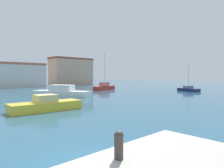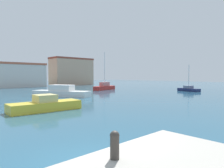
{
  "view_description": "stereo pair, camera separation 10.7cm",
  "coord_description": "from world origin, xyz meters",
  "px_view_note": "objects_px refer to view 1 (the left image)",
  "views": [
    {
      "loc": [
        -4.05,
        -5.2,
        2.94
      ],
      "look_at": [
        17.77,
        17.94,
        1.63
      ],
      "focal_mm": 33.17,
      "sensor_mm": 36.0,
      "label": 1
    },
    {
      "loc": [
        -3.97,
        -5.27,
        2.94
      ],
      "look_at": [
        17.77,
        17.94,
        1.63
      ],
      "focal_mm": 33.17,
      "sensor_mm": 36.0,
      "label": 2
    }
  ],
  "objects_px": {
    "sailboat_red_mid_harbor": "(104,87)",
    "mooring_bollard": "(119,144)",
    "motorboat_white_inner_mooring": "(61,92)",
    "motorboat_yellow_behind_lamppost": "(46,105)",
    "sailboat_navy_far_right": "(188,89)"
  },
  "relations": [
    {
      "from": "mooring_bollard",
      "to": "sailboat_red_mid_harbor",
      "type": "relative_size",
      "value": 0.08
    },
    {
      "from": "sailboat_red_mid_harbor",
      "to": "mooring_bollard",
      "type": "bearing_deg",
      "value": -130.7
    },
    {
      "from": "motorboat_white_inner_mooring",
      "to": "sailboat_navy_far_right",
      "type": "bearing_deg",
      "value": -19.77
    },
    {
      "from": "mooring_bollard",
      "to": "motorboat_yellow_behind_lamppost",
      "type": "relative_size",
      "value": 0.11
    },
    {
      "from": "mooring_bollard",
      "to": "motorboat_white_inner_mooring",
      "type": "distance_m",
      "value": 25.74
    },
    {
      "from": "motorboat_white_inner_mooring",
      "to": "sailboat_red_mid_harbor",
      "type": "relative_size",
      "value": 1.11
    },
    {
      "from": "motorboat_white_inner_mooring",
      "to": "motorboat_yellow_behind_lamppost",
      "type": "xyz_separation_m",
      "value": [
        -7.06,
        -9.94,
        -0.11
      ]
    },
    {
      "from": "sailboat_red_mid_harbor",
      "to": "motorboat_white_inner_mooring",
      "type": "bearing_deg",
      "value": -156.46
    },
    {
      "from": "mooring_bollard",
      "to": "motorboat_white_inner_mooring",
      "type": "bearing_deg",
      "value": 63.24
    },
    {
      "from": "sailboat_navy_far_right",
      "to": "sailboat_red_mid_harbor",
      "type": "bearing_deg",
      "value": 123.34
    },
    {
      "from": "mooring_bollard",
      "to": "motorboat_yellow_behind_lamppost",
      "type": "bearing_deg",
      "value": 70.88
    },
    {
      "from": "sailboat_navy_far_right",
      "to": "motorboat_yellow_behind_lamppost",
      "type": "bearing_deg",
      "value": -176.05
    },
    {
      "from": "sailboat_navy_far_right",
      "to": "motorboat_white_inner_mooring",
      "type": "relative_size",
      "value": 0.58
    },
    {
      "from": "sailboat_navy_far_right",
      "to": "motorboat_yellow_behind_lamppost",
      "type": "xyz_separation_m",
      "value": [
        -29.11,
        -2.01,
        0.06
      ]
    },
    {
      "from": "sailboat_navy_far_right",
      "to": "motorboat_yellow_behind_lamppost",
      "type": "distance_m",
      "value": 29.18
    }
  ]
}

